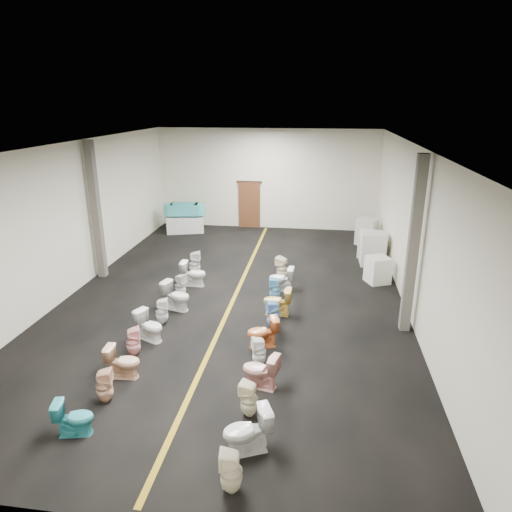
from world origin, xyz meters
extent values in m
plane|color=black|center=(0.00, 0.00, 0.00)|extent=(16.00, 16.00, 0.00)
plane|color=black|center=(0.00, 0.00, 4.50)|extent=(16.00, 16.00, 0.00)
plane|color=beige|center=(0.00, 8.00, 2.25)|extent=(10.00, 0.00, 10.00)
plane|color=beige|center=(0.00, -8.00, 2.25)|extent=(10.00, 0.00, 10.00)
plane|color=beige|center=(-5.00, 0.00, 2.25)|extent=(0.00, 16.00, 16.00)
plane|color=beige|center=(5.00, 0.00, 2.25)|extent=(0.00, 16.00, 16.00)
cube|color=olive|center=(0.00, 0.00, 0.00)|extent=(0.12, 15.60, 0.01)
cube|color=#562D19|center=(-0.80, 7.94, 1.05)|extent=(1.00, 0.10, 2.10)
cube|color=#331C11|center=(-0.80, 7.95, 2.12)|extent=(1.15, 0.08, 0.10)
cube|color=#59544C|center=(-4.75, 1.00, 2.25)|extent=(0.25, 0.25, 4.50)
cube|color=#59544C|center=(4.75, -1.50, 2.25)|extent=(0.25, 0.25, 4.50)
cube|color=silver|center=(-3.54, 6.68, 0.36)|extent=(1.79, 1.25, 0.72)
cube|color=#3EB1B3|center=(-3.54, 6.68, 1.05)|extent=(1.29, 0.84, 0.50)
cylinder|color=#3EB1B3|center=(-4.14, 6.59, 1.05)|extent=(0.66, 0.66, 0.50)
cylinder|color=#3EB1B3|center=(-2.95, 6.77, 1.05)|extent=(0.66, 0.66, 0.50)
cube|color=teal|center=(-3.54, 6.68, 1.25)|extent=(1.06, 0.61, 0.20)
cube|color=silver|center=(4.40, 1.71, 0.43)|extent=(0.88, 0.88, 0.86)
cube|color=silver|center=(4.40, 3.50, 0.59)|extent=(0.86, 0.86, 1.17)
cube|color=white|center=(4.40, 4.40, 0.48)|extent=(0.99, 0.99, 0.95)
cube|color=beige|center=(4.40, 5.99, 0.53)|extent=(0.98, 0.98, 1.06)
imported|color=teal|center=(-1.69, -6.42, 0.34)|extent=(0.74, 0.52, 0.69)
imported|color=#E5AE90|center=(-1.58, -5.46, 0.36)|extent=(0.40, 0.40, 0.72)
imported|color=#E5B08A|center=(-1.57, -4.60, 0.37)|extent=(0.75, 0.46, 0.74)
imported|color=#F5A9A4|center=(-1.70, -3.74, 0.36)|extent=(0.43, 0.42, 0.71)
imported|color=white|center=(-1.58, -2.98, 0.38)|extent=(0.86, 0.70, 0.76)
imported|color=silver|center=(-1.57, -2.12, 0.36)|extent=(0.40, 0.40, 0.73)
imported|color=silver|center=(-1.46, -1.20, 0.42)|extent=(0.91, 0.66, 0.83)
imported|color=silver|center=(-1.62, -0.31, 0.36)|extent=(0.43, 0.43, 0.72)
imported|color=white|center=(-1.47, 0.60, 0.41)|extent=(0.80, 0.46, 0.81)
imported|color=silver|center=(-1.66, 1.45, 0.43)|extent=(0.45, 0.45, 0.86)
imported|color=beige|center=(1.30, -7.27, 0.37)|extent=(0.38, 0.38, 0.75)
imported|color=silver|center=(1.40, -6.42, 0.42)|extent=(0.94, 0.76, 0.83)
imported|color=#F1E6C3|center=(1.29, -5.49, 0.36)|extent=(0.40, 0.39, 0.73)
imported|color=#E29D95|center=(1.38, -4.56, 0.39)|extent=(0.85, 0.61, 0.79)
imported|color=white|center=(1.24, -3.73, 0.34)|extent=(0.41, 0.40, 0.69)
imported|color=#D27139|center=(1.22, -2.92, 0.38)|extent=(0.84, 0.64, 0.76)
imported|color=#78A9DE|center=(1.37, -1.93, 0.39)|extent=(0.46, 0.46, 0.78)
imported|color=#E5BD54|center=(1.40, -1.14, 0.40)|extent=(0.79, 0.47, 0.79)
imported|color=#78BFE9|center=(1.24, -0.20, 0.36)|extent=(0.36, 0.36, 0.73)
imported|color=white|center=(1.35, 0.58, 0.39)|extent=(0.79, 0.48, 0.78)
imported|color=#F3E1C3|center=(1.31, 1.41, 0.41)|extent=(0.50, 0.50, 0.83)
camera|label=1|loc=(2.43, -12.58, 5.64)|focal=32.00mm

